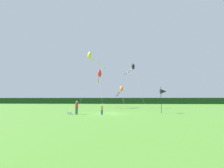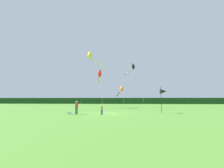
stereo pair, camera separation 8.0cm
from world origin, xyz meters
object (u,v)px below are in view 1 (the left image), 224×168
(cooler_box, at_px, (69,113))
(kite_black, at_px, (132,67))
(kite_yellow, at_px, (91,57))
(kite_orange, at_px, (121,90))
(person_adult, at_px, (77,107))
(person_child, at_px, (102,109))
(banner_flag_pole, at_px, (163,92))
(kite_red, at_px, (99,74))

(cooler_box, distance_m, kite_black, 19.68)
(cooler_box, relative_size, kite_yellow, 0.03)
(kite_yellow, height_order, kite_orange, kite_yellow)
(person_adult, xyz_separation_m, cooler_box, (-0.92, 0.01, -0.76))
(person_child, xyz_separation_m, banner_flag_pole, (8.34, 2.54, 2.31))
(kite_red, bearing_deg, cooler_box, -96.72)
(banner_flag_pole, relative_size, kite_black, 0.37)
(person_child, bearing_deg, kite_yellow, 107.71)
(person_child, bearing_deg, cooler_box, -179.35)
(kite_red, bearing_deg, kite_yellow, 170.14)
(cooler_box, bearing_deg, person_adult, -0.52)
(cooler_box, bearing_deg, kite_red, 83.28)
(kite_black, distance_m, kite_red, 7.66)
(kite_yellow, relative_size, kite_orange, 1.47)
(banner_flag_pole, height_order, kite_yellow, kite_yellow)
(banner_flag_pole, xyz_separation_m, kite_red, (-10.90, 11.13, 4.41))
(kite_yellow, bearing_deg, kite_red, -9.86)
(person_adult, bearing_deg, cooler_box, 179.48)
(cooler_box, height_order, banner_flag_pole, banner_flag_pole)
(person_adult, relative_size, kite_red, 0.19)
(cooler_box, height_order, kite_orange, kite_orange)
(banner_flag_pole, bearing_deg, kite_black, 105.93)
(person_adult, distance_m, kite_red, 15.18)
(person_adult, height_order, cooler_box, person_adult)
(cooler_box, distance_m, kite_red, 15.58)
(person_child, relative_size, kite_red, 0.14)
(kite_black, xyz_separation_m, kite_orange, (-2.68, 1.58, -5.04))
(banner_flag_pole, bearing_deg, person_child, -163.07)
(person_child, relative_size, banner_flag_pole, 0.33)
(kite_yellow, height_order, kite_black, kite_yellow)
(person_child, bearing_deg, kite_black, 72.36)
(kite_orange, bearing_deg, person_adult, -107.83)
(banner_flag_pole, relative_size, kite_orange, 0.43)
(banner_flag_pole, relative_size, kite_yellow, 0.29)
(banner_flag_pole, height_order, kite_black, kite_black)
(cooler_box, height_order, kite_yellow, kite_yellow)
(kite_yellow, xyz_separation_m, kite_red, (1.91, -0.33, -4.10))
(person_adult, xyz_separation_m, kite_yellow, (-1.21, 14.06, 10.54))
(cooler_box, relative_size, banner_flag_pole, 0.12)
(kite_yellow, bearing_deg, kite_orange, 21.58)
(person_child, distance_m, kite_orange, 17.08)
(person_child, height_order, kite_black, kite_black)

